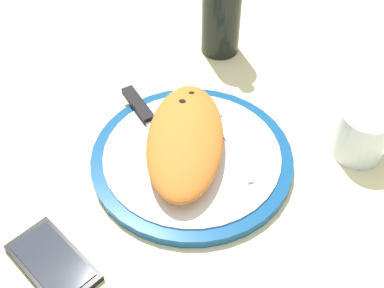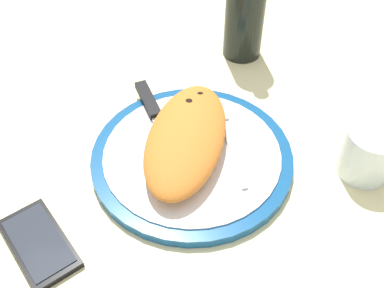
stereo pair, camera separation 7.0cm
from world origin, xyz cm
name	(u,v)px [view 1 (the left image)]	position (x,y,z in cm)	size (l,w,h in cm)	color
ground_plane	(192,167)	(0.00, 0.00, -1.50)	(150.00, 150.00, 3.00)	beige
plate	(192,157)	(0.00, 0.00, 0.91)	(31.14, 31.14, 1.87)	navy
calzone	(185,139)	(0.86, 0.94, 4.25)	(25.86, 15.42, 4.74)	orange
fork	(224,131)	(4.09, -5.52, 2.07)	(17.86, 5.49, 0.40)	silver
knife	(145,115)	(8.68, 6.80, 2.36)	(20.41, 10.33, 1.20)	silver
smartphone	(53,262)	(-15.92, 19.80, 0.56)	(14.12, 13.29, 1.16)	black
water_glass	(361,136)	(-0.80, -26.11, 3.58)	(7.92, 7.92, 8.03)	silver
wine_bottle	(222,3)	(28.89, -8.58, 10.17)	(7.40, 7.40, 25.75)	black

